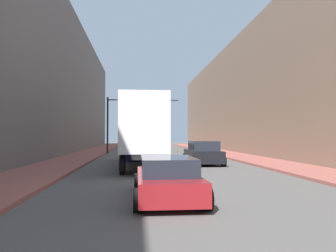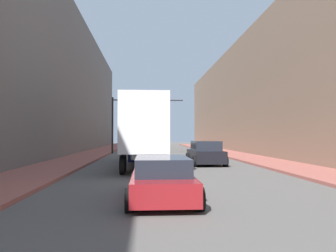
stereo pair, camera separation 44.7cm
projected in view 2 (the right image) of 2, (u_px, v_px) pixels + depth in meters
sidewalk_right at (238, 155)px, 31.55m from camera, size 3.42×80.00×0.15m
sidewalk_left at (86, 156)px, 30.56m from camera, size 3.42×80.00×0.15m
building_right at (285, 89)px, 32.05m from camera, size 6.00×80.00×13.18m
building_left at (35, 73)px, 30.47m from camera, size 6.00×80.00×15.67m
semi_truck at (144, 131)px, 21.53m from camera, size 2.54×11.77×4.22m
sedan_car at (162, 179)px, 10.39m from camera, size 2.10×4.74×1.34m
suv_car at (205, 153)px, 22.80m from camera, size 2.23×4.86×1.63m
traffic_signal_gantry at (133, 113)px, 36.70m from camera, size 8.02×0.35×6.28m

